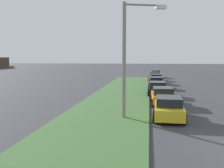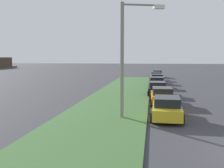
# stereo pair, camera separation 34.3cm
# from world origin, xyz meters

# --- Properties ---
(grass_median) EXTENTS (60.00, 6.00, 0.12)m
(grass_median) POSITION_xyz_m (10.00, 7.76, 0.06)
(grass_median) COLOR #3D6633
(grass_median) RESTS_ON ground
(parked_car_yellow) EXTENTS (4.35, 2.11, 1.47)m
(parked_car_yellow) POSITION_xyz_m (6.07, 3.50, 0.72)
(parked_car_yellow) COLOR gold
(parked_car_yellow) RESTS_ON ground
(parked_car_orange) EXTENTS (4.35, 2.12, 1.47)m
(parked_car_orange) POSITION_xyz_m (11.45, 3.63, 0.72)
(parked_car_orange) COLOR orange
(parked_car_orange) RESTS_ON ground
(parked_car_black) EXTENTS (4.31, 2.04, 1.47)m
(parked_car_black) POSITION_xyz_m (16.68, 3.92, 0.72)
(parked_car_black) COLOR black
(parked_car_black) RESTS_ON ground
(parked_car_blue) EXTENTS (4.36, 2.13, 1.47)m
(parked_car_blue) POSITION_xyz_m (23.28, 3.86, 0.72)
(parked_car_blue) COLOR #23389E
(parked_car_blue) RESTS_ON ground
(parked_car_red) EXTENTS (4.40, 2.21, 1.47)m
(parked_car_red) POSITION_xyz_m (29.18, 3.82, 0.72)
(parked_car_red) COLOR red
(parked_car_red) RESTS_ON ground
(parked_car_green) EXTENTS (4.35, 2.12, 1.47)m
(parked_car_green) POSITION_xyz_m (34.59, 3.92, 0.72)
(parked_car_green) COLOR #1E6B38
(parked_car_green) RESTS_ON ground
(parked_car_silver) EXTENTS (4.35, 2.12, 1.47)m
(parked_car_silver) POSITION_xyz_m (41.31, 3.59, 0.72)
(parked_car_silver) COLOR #B2B5BA
(parked_car_silver) RESTS_ON ground
(streetlight) EXTENTS (1.10, 2.80, 7.50)m
(streetlight) POSITION_xyz_m (5.77, 6.08, 4.39)
(streetlight) COLOR gray
(streetlight) RESTS_ON ground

